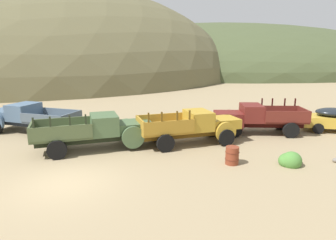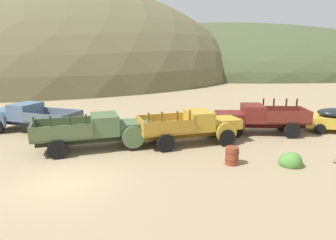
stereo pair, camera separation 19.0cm
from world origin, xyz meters
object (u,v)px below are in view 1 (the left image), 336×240
(truck_weathered_green, at_px, (102,130))
(oil_drum_foreground, at_px, (232,155))
(truck_chalk_blue, at_px, (26,117))
(truck_oxblood, at_px, (253,118))
(truck_mustard, at_px, (196,126))

(truck_weathered_green, height_order, oil_drum_foreground, truck_weathered_green)
(truck_chalk_blue, xyz_separation_m, truck_oxblood, (14.80, -0.50, -0.01))
(truck_chalk_blue, relative_size, truck_weathered_green, 1.01)
(truck_weathered_green, bearing_deg, oil_drum_foreground, -37.60)
(truck_mustard, bearing_deg, oil_drum_foreground, -85.14)
(truck_mustard, distance_m, truck_oxblood, 4.40)
(truck_weathered_green, height_order, truck_oxblood, same)
(truck_weathered_green, bearing_deg, truck_oxblood, 1.03)
(truck_weathered_green, distance_m, truck_mustard, 5.33)
(truck_weathered_green, bearing_deg, truck_chalk_blue, 130.72)
(truck_chalk_blue, distance_m, oil_drum_foreground, 13.65)
(truck_mustard, bearing_deg, truck_oxblood, 11.67)
(truck_chalk_blue, height_order, truck_weathered_green, truck_weathered_green)
(truck_mustard, bearing_deg, truck_chalk_blue, 149.90)
(truck_chalk_blue, xyz_separation_m, truck_mustard, (10.93, -2.60, -0.01))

